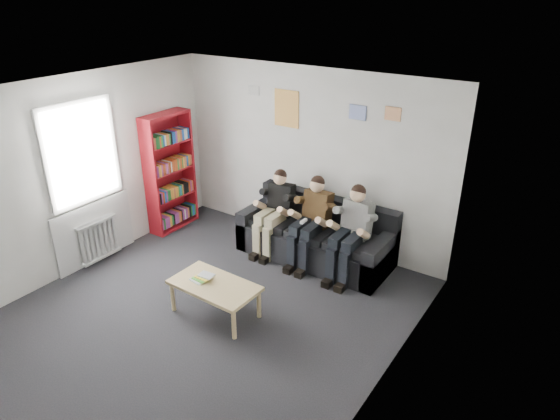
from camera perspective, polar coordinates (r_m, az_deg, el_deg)
name	(u,v)px	position (r m, az deg, el deg)	size (l,w,h in m)	color
room_shell	(194,219)	(5.66, -9.79, -0.97)	(5.00, 5.00, 5.00)	black
sofa	(317,238)	(7.39, 4.20, -3.20)	(2.25, 0.92, 0.87)	black
bookshelf	(170,172)	(8.24, -12.45, 4.24)	(0.29, 0.87, 1.92)	maroon
coffee_table	(215,288)	(6.18, -7.49, -8.78)	(1.08, 0.59, 0.43)	tan
game_cases	(202,278)	(6.24, -8.90, -7.63)	(0.24, 0.23, 0.06)	silver
person_left	(274,212)	(7.40, -0.71, -0.28)	(0.37, 0.79, 1.27)	black
person_middle	(310,222)	(7.08, 3.46, -1.39)	(0.38, 0.82, 1.30)	#50391A
person_right	(350,233)	(6.82, 8.00, -2.66)	(0.39, 0.83, 1.31)	silver
radiator	(99,239)	(7.72, -19.98, -3.18)	(0.10, 0.64, 0.60)	silver
window	(88,195)	(7.50, -21.07, 1.57)	(0.05, 1.30, 2.36)	white
poster_large	(287,109)	(7.51, 0.76, 11.52)	(0.42, 0.01, 0.55)	#D4D04B
poster_blue	(358,112)	(6.94, 8.87, 10.96)	(0.25, 0.01, 0.20)	#446CEA
poster_pink	(393,114)	(6.74, 12.78, 10.67)	(0.22, 0.01, 0.18)	#C33D76
poster_sign	(254,90)	(7.81, -3.02, 13.50)	(0.20, 0.01, 0.14)	silver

